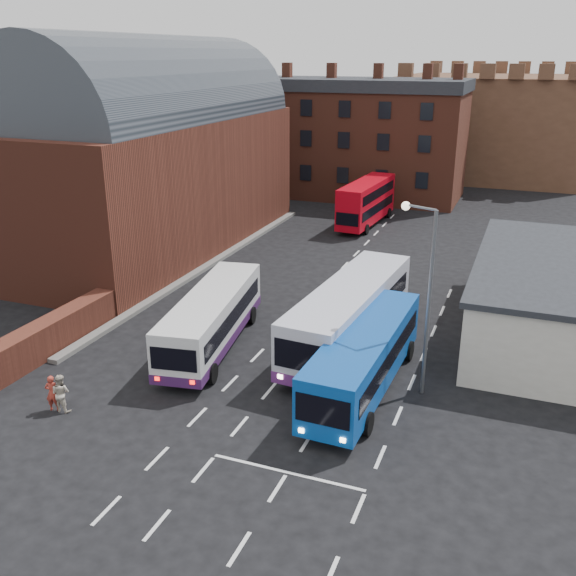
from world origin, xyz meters
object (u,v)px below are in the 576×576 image
(bus_white_outbound, at_px, (212,316))
(pedestrian_beige, at_px, (61,393))
(bus_white_inbound, at_px, (350,311))
(bus_red_double, at_px, (366,202))
(street_lamp, at_px, (424,284))
(bus_blue, at_px, (364,355))
(pedestrian_red, at_px, (52,393))

(bus_white_outbound, height_order, pedestrian_beige, bus_white_outbound)
(bus_white_outbound, distance_m, bus_white_inbound, 7.22)
(bus_red_double, distance_m, pedestrian_beige, 36.35)
(street_lamp, relative_size, pedestrian_beige, 5.03)
(pedestrian_beige, bearing_deg, bus_white_inbound, -133.16)
(bus_blue, distance_m, street_lamp, 4.26)
(bus_white_outbound, height_order, bus_red_double, bus_red_double)
(bus_white_outbound, bearing_deg, bus_white_inbound, 12.25)
(pedestrian_red, xyz_separation_m, pedestrian_beige, (0.37, 0.10, 0.03))
(pedestrian_red, relative_size, pedestrian_beige, 0.97)
(bus_white_outbound, bearing_deg, bus_blue, -20.24)
(bus_blue, xyz_separation_m, pedestrian_beige, (-11.74, -6.51, -0.91))
(street_lamp, height_order, pedestrian_red, street_lamp)
(bus_white_outbound, distance_m, bus_blue, 8.79)
(bus_blue, xyz_separation_m, pedestrian_red, (-12.10, -6.61, -0.94))
(bus_white_outbound, height_order, bus_blue, bus_blue)
(bus_red_double, distance_m, pedestrian_red, 36.49)
(street_lamp, bearing_deg, pedestrian_beige, -152.45)
(bus_red_double, xyz_separation_m, street_lamp, (9.92, -28.76, 3.14))
(street_lamp, relative_size, pedestrian_red, 5.20)
(bus_white_outbound, bearing_deg, pedestrian_beige, -120.17)
(bus_red_double, bearing_deg, pedestrian_red, 86.86)
(street_lamp, bearing_deg, bus_red_double, 109.04)
(bus_white_inbound, distance_m, street_lamp, 6.38)
(bus_red_double, height_order, pedestrian_beige, bus_red_double)
(bus_blue, bearing_deg, bus_white_inbound, -63.95)
(bus_white_inbound, bearing_deg, bus_white_outbound, 25.92)
(street_lamp, xyz_separation_m, pedestrian_red, (-14.42, -7.43, -4.41))
(street_lamp, bearing_deg, pedestrian_red, -152.75)
(bus_white_outbound, distance_m, pedestrian_red, 9.01)
(bus_white_outbound, distance_m, pedestrian_beige, 8.78)
(pedestrian_red, bearing_deg, pedestrian_beige, 173.66)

